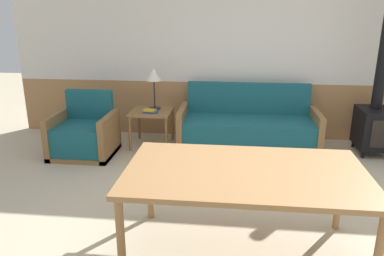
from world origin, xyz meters
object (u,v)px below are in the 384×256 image
(wood_stove, at_px, (377,111))
(table_lamp, at_px, (154,77))
(couch, at_px, (248,130))
(dining_table, at_px, (245,177))
(armchair, at_px, (84,136))
(side_table, at_px, (152,116))

(wood_stove, bearing_deg, table_lamp, 178.85)
(couch, xyz_separation_m, dining_table, (-0.11, -2.46, 0.41))
(dining_table, xyz_separation_m, wood_stove, (1.83, 2.48, -0.07))
(table_lamp, bearing_deg, couch, -3.63)
(armchair, xyz_separation_m, side_table, (0.85, 0.46, 0.18))
(armchair, bearing_deg, dining_table, -46.96)
(couch, bearing_deg, dining_table, -92.56)
(couch, height_order, armchair, couch)
(side_table, height_order, table_lamp, table_lamp)
(armchair, height_order, wood_stove, wood_stove)
(armchair, relative_size, table_lamp, 1.41)
(couch, xyz_separation_m, side_table, (-1.38, -0.02, 0.17))
(armchair, xyz_separation_m, table_lamp, (0.87, 0.56, 0.73))
(wood_stove, bearing_deg, dining_table, -126.38)
(table_lamp, height_order, wood_stove, wood_stove)
(armchair, relative_size, wood_stove, 0.36)
(dining_table, height_order, wood_stove, wood_stove)
(couch, height_order, side_table, couch)
(table_lamp, bearing_deg, dining_table, -63.96)
(couch, distance_m, side_table, 1.39)
(couch, relative_size, dining_table, 1.05)
(couch, xyz_separation_m, table_lamp, (-1.35, 0.09, 0.72))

